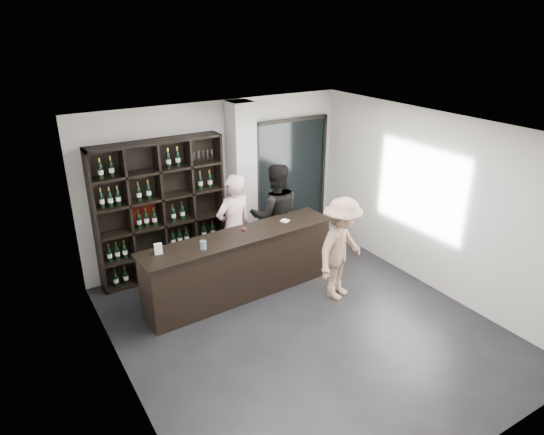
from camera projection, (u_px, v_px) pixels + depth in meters
floor at (303, 327)px, 7.12m from camera, size 5.00×5.50×0.01m
wine_shelf at (161, 211)px, 8.12m from camera, size 2.20×0.35×2.40m
structural_column at (242, 183)px, 8.67m from camera, size 0.40×0.40×2.90m
glass_panel at (291, 172)px, 9.44m from camera, size 1.60×0.08×2.10m
tasting_counter at (240, 265)px, 7.74m from camera, size 3.24×0.67×1.07m
taster_pink at (234, 227)px, 8.14m from camera, size 0.74×0.54×1.86m
taster_black at (275, 215)px, 8.61m from camera, size 1.11×0.99×1.89m
customer at (341, 249)px, 7.58m from camera, size 1.25×0.98×1.69m
wine_glass at (244, 231)px, 7.47m from camera, size 0.08×0.08×0.18m
spit_cup at (203, 245)px, 7.07m from camera, size 0.12×0.12×0.13m
napkin_stack at (285, 221)px, 8.04m from camera, size 0.16×0.16×0.02m
card_stand at (158, 249)px, 6.91m from camera, size 0.12×0.07×0.16m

